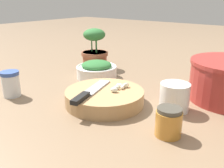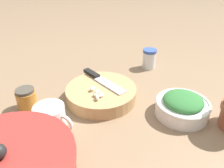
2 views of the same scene
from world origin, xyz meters
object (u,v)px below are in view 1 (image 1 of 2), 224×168
object	(u,v)px
spice_jar	(11,84)
honey_jar	(169,122)
chef_knife	(89,92)
herb_bowl	(97,70)
potted_herb	(95,51)
coffee_mug	(174,97)
garlic_cloves	(119,87)
cutting_board	(104,97)

from	to	relation	value
spice_jar	honey_jar	distance (m)	0.53
chef_knife	herb_bowl	bearing A→B (deg)	110.89
spice_jar	potted_herb	world-z (taller)	potted_herb
herb_bowl	spice_jar	size ratio (longest dim) A/B	1.94
chef_knife	coffee_mug	distance (m)	0.25
garlic_cloves	coffee_mug	xyz separation A→B (m)	(0.16, 0.06, -0.01)
herb_bowl	spice_jar	xyz separation A→B (m)	(-0.09, -0.33, 0.01)
herb_bowl	potted_herb	xyz separation A→B (m)	(-0.11, 0.12, 0.05)
cutting_board	herb_bowl	xyz separation A→B (m)	(-0.20, 0.18, 0.01)
herb_bowl	chef_knife	bearing A→B (deg)	-52.52
spice_jar	honey_jar	world-z (taller)	spice_jar
garlic_cloves	spice_jar	distance (m)	0.36
coffee_mug	garlic_cloves	bearing A→B (deg)	-159.98
honey_jar	potted_herb	xyz separation A→B (m)	(-0.55, 0.35, 0.04)
herb_bowl	honey_jar	bearing A→B (deg)	-28.16
coffee_mug	potted_herb	size ratio (longest dim) A/B	0.56
cutting_board	coffee_mug	size ratio (longest dim) A/B	2.38
garlic_cloves	herb_bowl	size ratio (longest dim) A/B	0.48
garlic_cloves	coffee_mug	distance (m)	0.17
potted_herb	herb_bowl	bearing A→B (deg)	-45.33
cutting_board	coffee_mug	distance (m)	0.21
cutting_board	potted_herb	distance (m)	0.44
coffee_mug	honey_jar	world-z (taller)	coffee_mug
chef_knife	spice_jar	xyz separation A→B (m)	(-0.27, -0.09, -0.01)
herb_bowl	honey_jar	size ratio (longest dim) A/B	2.33
honey_jar	potted_herb	size ratio (longest dim) A/B	0.40
chef_knife	coffee_mug	size ratio (longest dim) A/B	2.08
garlic_cloves	coffee_mug	bearing A→B (deg)	20.02
coffee_mug	honey_jar	xyz separation A→B (m)	(0.05, -0.14, -0.01)
garlic_cloves	potted_herb	bearing A→B (deg)	142.14
herb_bowl	potted_herb	distance (m)	0.17
coffee_mug	honey_jar	size ratio (longest dim) A/B	1.42
coffee_mug	potted_herb	distance (m)	0.54
garlic_cloves	coffee_mug	size ratio (longest dim) A/B	0.78
herb_bowl	coffee_mug	size ratio (longest dim) A/B	1.63
chef_knife	herb_bowl	size ratio (longest dim) A/B	1.27
cutting_board	chef_knife	xyz separation A→B (m)	(-0.02, -0.05, 0.03)
spice_jar	honey_jar	size ratio (longest dim) A/B	1.20
chef_knife	garlic_cloves	distance (m)	0.10
spice_jar	potted_herb	xyz separation A→B (m)	(-0.03, 0.44, 0.04)
spice_jar	coffee_mug	world-z (taller)	spice_jar
spice_jar	honey_jar	xyz separation A→B (m)	(0.52, 0.09, -0.01)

